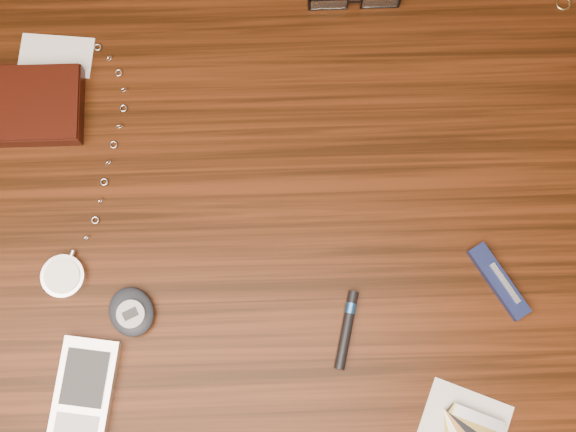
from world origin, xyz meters
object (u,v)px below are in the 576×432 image
desk (247,243)px  pocket_watch (66,269)px  pocket_knife (499,281)px  wallet_and_card (33,104)px  pedometer (131,312)px  pda_phone (84,391)px

desk → pocket_watch: bearing=-167.7°
pocket_watch → pocket_knife: (0.48, -0.03, -0.00)m
wallet_and_card → pedometer: 0.27m
pocket_knife → pedometer: bearing=-176.8°
wallet_and_card → pda_phone: (0.07, -0.33, -0.00)m
wallet_and_card → pedometer: wallet_and_card is taller
desk → pocket_watch: pocket_watch is taller
wallet_and_card → pocket_watch: wallet_and_card is taller
pedometer → pocket_watch: bearing=146.0°
pedometer → pocket_knife: size_ratio=0.80×
wallet_and_card → pda_phone: wallet_and_card is taller
wallet_and_card → pocket_watch: 0.20m
pocket_knife → pda_phone: bearing=-167.0°
pedometer → pocket_knife: bearing=3.2°
desk → wallet_and_card: (-0.24, 0.15, 0.11)m
desk → pocket_knife: bearing=-13.9°
pocket_watch → pda_phone: (0.03, -0.13, 0.00)m
pocket_watch → pda_phone: bearing=-79.3°
pedometer → pocket_knife: (0.41, 0.02, -0.00)m
pda_phone → desk: bearing=45.7°
wallet_and_card → desk: bearing=-32.0°
pda_phone → pedometer: bearing=59.1°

